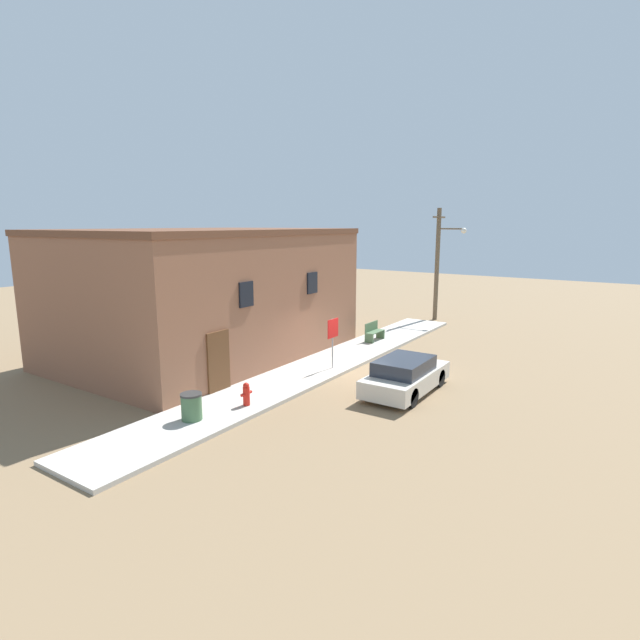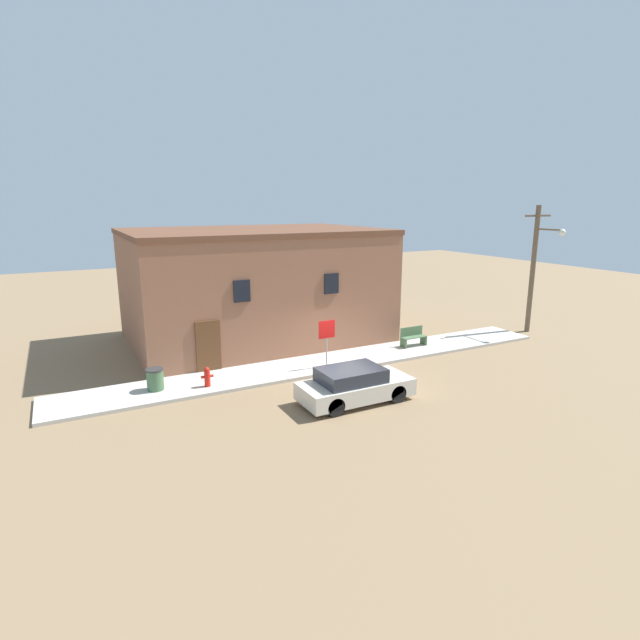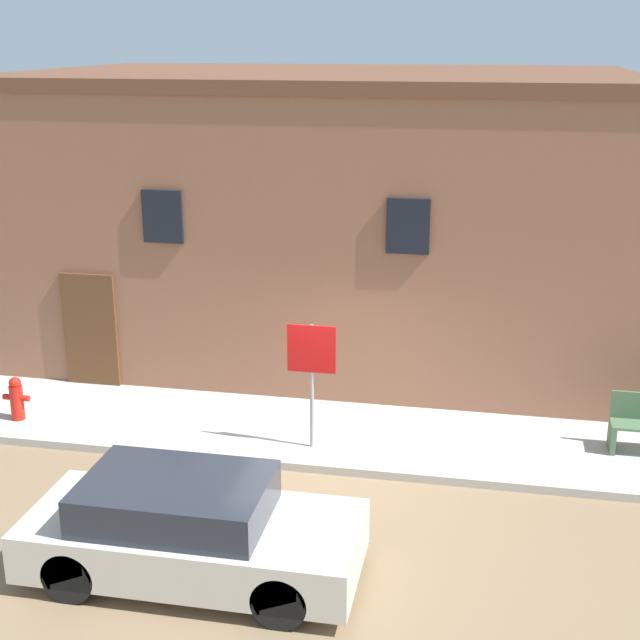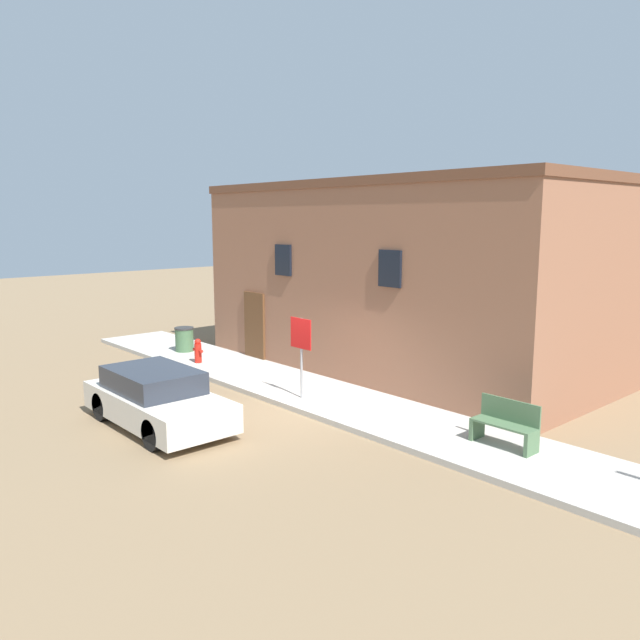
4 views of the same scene
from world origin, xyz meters
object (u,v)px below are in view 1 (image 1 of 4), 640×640
object	(u,v)px
bench	(374,332)
trash_bin	(192,406)
parked_car	(405,376)
utility_pole	(439,260)
stop_sign	(333,334)
fire_hydrant	(246,394)

from	to	relation	value
bench	trash_bin	distance (m)	11.89
bench	parked_car	world-z (taller)	parked_car
trash_bin	utility_pole	world-z (taller)	utility_pole
stop_sign	parked_car	bearing A→B (deg)	-102.71
utility_pole	parked_car	size ratio (longest dim) A/B	1.67
fire_hydrant	parked_car	world-z (taller)	parked_car
fire_hydrant	utility_pole	size ratio (longest dim) A/B	0.11
bench	parked_car	size ratio (longest dim) A/B	0.32
trash_bin	utility_pole	distance (m)	19.62
trash_bin	parked_car	size ratio (longest dim) A/B	0.20
utility_pole	bench	bearing A→B (deg)	176.94
fire_hydrant	bench	size ratio (longest dim) A/B	0.58
utility_pole	parked_car	distance (m)	14.27
bench	parked_car	xyz separation A→B (m)	(-5.91, -4.28, 0.05)
fire_hydrant	parked_car	distance (m)	5.49
bench	trash_bin	xyz separation A→B (m)	(-11.88, -0.23, -0.02)
trash_bin	utility_pole	size ratio (longest dim) A/B	0.12
bench	utility_pole	distance (m)	8.10
fire_hydrant	parked_car	size ratio (longest dim) A/B	0.19
parked_car	bench	bearing A→B (deg)	35.96
trash_bin	bench	bearing A→B (deg)	1.10
fire_hydrant	stop_sign	xyz separation A→B (m)	(4.99, -0.08, 1.02)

